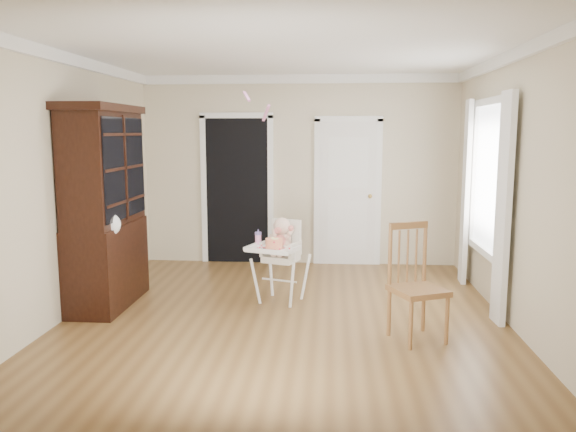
# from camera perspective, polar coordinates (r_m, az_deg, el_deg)

# --- Properties ---
(floor) EXTENTS (5.00, 5.00, 0.00)m
(floor) POSITION_cam_1_polar(r_m,az_deg,el_deg) (5.90, -0.34, -10.30)
(floor) COLOR brown
(floor) RESTS_ON ground
(ceiling) EXTENTS (5.00, 5.00, 0.00)m
(ceiling) POSITION_cam_1_polar(r_m,az_deg,el_deg) (5.64, -0.36, 16.64)
(ceiling) COLOR white
(ceiling) RESTS_ON wall_back
(wall_back) EXTENTS (4.50, 0.00, 4.50)m
(wall_back) POSITION_cam_1_polar(r_m,az_deg,el_deg) (8.10, 1.12, 4.60)
(wall_back) COLOR #C2B598
(wall_back) RESTS_ON floor
(wall_left) EXTENTS (0.00, 5.00, 5.00)m
(wall_left) POSITION_cam_1_polar(r_m,az_deg,el_deg) (6.22, -21.52, 2.82)
(wall_left) COLOR #C2B598
(wall_left) RESTS_ON floor
(wall_right) EXTENTS (0.00, 5.00, 5.00)m
(wall_right) POSITION_cam_1_polar(r_m,az_deg,el_deg) (5.87, 22.13, 2.49)
(wall_right) COLOR #C2B598
(wall_right) RESTS_ON floor
(crown_molding) EXTENTS (4.50, 5.00, 0.12)m
(crown_molding) POSITION_cam_1_polar(r_m,az_deg,el_deg) (5.63, -0.36, 16.04)
(crown_molding) COLOR white
(crown_molding) RESTS_ON ceiling
(doorway) EXTENTS (1.06, 0.05, 2.22)m
(doorway) POSITION_cam_1_polar(r_m,az_deg,el_deg) (8.20, -5.18, 2.93)
(doorway) COLOR black
(doorway) RESTS_ON wall_back
(closet_door) EXTENTS (0.96, 0.09, 2.13)m
(closet_door) POSITION_cam_1_polar(r_m,az_deg,el_deg) (8.09, 6.07, 2.24)
(closet_door) COLOR white
(closet_door) RESTS_ON wall_back
(window_right) EXTENTS (0.13, 1.84, 2.30)m
(window_right) POSITION_cam_1_polar(r_m,az_deg,el_deg) (6.62, 19.42, 2.69)
(window_right) COLOR white
(window_right) RESTS_ON wall_right
(high_chair) EXTENTS (0.72, 0.80, 0.94)m
(high_chair) POSITION_cam_1_polar(r_m,az_deg,el_deg) (6.30, -0.75, -3.59)
(high_chair) COLOR white
(high_chair) RESTS_ON floor
(baby) EXTENTS (0.27, 0.26, 0.45)m
(baby) POSITION_cam_1_polar(r_m,az_deg,el_deg) (6.29, -0.65, -2.23)
(baby) COLOR beige
(baby) RESTS_ON high_chair
(cake) EXTENTS (0.24, 0.24, 0.11)m
(cake) POSITION_cam_1_polar(r_m,az_deg,el_deg) (6.07, -1.42, -2.81)
(cake) COLOR silver
(cake) RESTS_ON high_chair
(sippy_cup) EXTENTS (0.07, 0.07, 0.18)m
(sippy_cup) POSITION_cam_1_polar(r_m,az_deg,el_deg) (6.30, -3.05, -2.22)
(sippy_cup) COLOR pink
(sippy_cup) RESTS_ON high_chair
(china_cabinet) EXTENTS (0.58, 1.30, 2.19)m
(china_cabinet) POSITION_cam_1_polar(r_m,az_deg,el_deg) (6.42, -18.08, 0.89)
(china_cabinet) COLOR black
(china_cabinet) RESTS_ON floor
(dining_chair) EXTENTS (0.58, 0.58, 1.07)m
(dining_chair) POSITION_cam_1_polar(r_m,az_deg,el_deg) (5.32, 12.90, -6.97)
(dining_chair) COLOR brown
(dining_chair) RESTS_ON floor
(streamer) EXTENTS (0.16, 0.48, 0.15)m
(streamer) POSITION_cam_1_polar(r_m,az_deg,el_deg) (6.67, -4.23, 12.04)
(streamer) COLOR #FF93D3
(streamer) RESTS_ON ceiling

